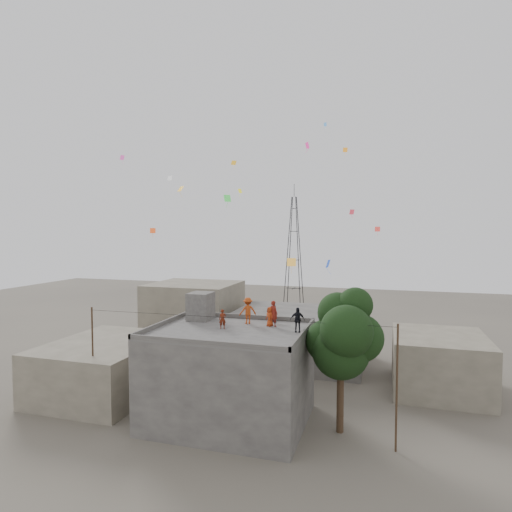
{
  "coord_description": "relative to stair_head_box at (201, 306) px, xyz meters",
  "views": [
    {
      "loc": [
        9.71,
        -26.07,
        12.59
      ],
      "look_at": [
        1.65,
        0.62,
        10.99
      ],
      "focal_mm": 30.0,
      "sensor_mm": 36.0,
      "label": 1
    }
  ],
  "objects": [
    {
      "name": "person_red_adult",
      "position": [
        5.7,
        -0.62,
        -0.12
      ],
      "size": [
        0.76,
        0.65,
        1.77
      ],
      "primitive_type": "imported",
      "rotation": [
        0.0,
        0.0,
        2.72
      ],
      "color": "maroon",
      "rests_on": "main_building"
    },
    {
      "name": "person_orange_adult",
      "position": [
        3.76,
        -0.35,
        -0.07
      ],
      "size": [
        1.38,
        1.21,
        1.85
      ],
      "primitive_type": "imported",
      "rotation": [
        0.0,
        0.0,
        -2.6
      ],
      "color": "#AC3E13",
      "rests_on": "main_building"
    },
    {
      "name": "neighbor_northwest",
      "position": [
        -6.8,
        13.4,
        -3.6
      ],
      "size": [
        9.0,
        8.0,
        7.0
      ],
      "primitive_type": "cube",
      "color": "#676152",
      "rests_on": "ground"
    },
    {
      "name": "neighbor_east",
      "position": [
        17.2,
        7.4,
        -4.9
      ],
      "size": [
        7.0,
        8.0,
        4.4
      ],
      "primitive_type": "cube",
      "color": "#676152",
      "rests_on": "ground"
    },
    {
      "name": "neighbor_west",
      "position": [
        -7.8,
        -0.6,
        -5.1
      ],
      "size": [
        8.0,
        10.0,
        4.0
      ],
      "primitive_type": "cube",
      "color": "#676152",
      "rests_on": "ground"
    },
    {
      "name": "stair_head_box",
      "position": [
        0.0,
        0.0,
        0.0
      ],
      "size": [
        1.6,
        1.8,
        2.0
      ],
      "primitive_type": "cube",
      "color": "#454340",
      "rests_on": "main_building"
    },
    {
      "name": "person_dark_child",
      "position": [
        5.38,
        0.73,
        -0.38
      ],
      "size": [
        0.76,
        0.75,
        1.23
      ],
      "primitive_type": "imported",
      "rotation": [
        0.0,
        0.0,
        2.38
      ],
      "color": "black",
      "rests_on": "main_building"
    },
    {
      "name": "ground",
      "position": [
        3.2,
        -2.6,
        -7.1
      ],
      "size": [
        140.0,
        140.0,
        0.0
      ],
      "primitive_type": "plane",
      "color": "#4F4941",
      "rests_on": "ground"
    },
    {
      "name": "neighbor_north",
      "position": [
        5.2,
        11.4,
        -4.6
      ],
      "size": [
        12.0,
        9.0,
        5.0
      ],
      "primitive_type": "cube",
      "color": "#454340",
      "rests_on": "ground"
    },
    {
      "name": "person_dark_adult",
      "position": [
        7.6,
        -1.82,
        -0.2
      ],
      "size": [
        0.99,
        0.55,
        1.6
      ],
      "primitive_type": "imported",
      "rotation": [
        0.0,
        0.0,
        0.17
      ],
      "color": "black",
      "rests_on": "main_building"
    },
    {
      "name": "kites",
      "position": [
        3.35,
        4.02,
        8.27
      ],
      "size": [
        19.85,
        14.9,
        12.94
      ],
      "color": "#DC4817",
      "rests_on": "ground"
    },
    {
      "name": "person_red_child",
      "position": [
        2.62,
        -2.31,
        -0.35
      ],
      "size": [
        0.55,
        0.45,
        1.29
      ],
      "primitive_type": "imported",
      "rotation": [
        0.0,
        0.0,
        0.35
      ],
      "color": "#63200F",
      "rests_on": "main_building"
    },
    {
      "name": "utility_line",
      "position": [
        3.7,
        -3.85,
        -3.27
      ],
      "size": [
        20.12,
        0.62,
        7.4
      ],
      "color": "black",
      "rests_on": "ground"
    },
    {
      "name": "transmission_tower",
      "position": [
        -0.8,
        37.4,
        1.97
      ],
      "size": [
        2.97,
        2.97,
        20.01
      ],
      "color": "black",
      "rests_on": "ground"
    },
    {
      "name": "main_building",
      "position": [
        3.2,
        -2.6,
        -4.05
      ],
      "size": [
        10.0,
        8.0,
        6.1
      ],
      "color": "#454340",
      "rests_on": "ground"
    },
    {
      "name": "person_orange_child",
      "position": [
        5.43,
        -0.63,
        -0.34
      ],
      "size": [
        0.77,
        0.72,
        1.33
      ],
      "primitive_type": "imported",
      "rotation": [
        0.0,
        0.0,
        -0.64
      ],
      "color": "#B53A14",
      "rests_on": "main_building"
    },
    {
      "name": "parapet",
      "position": [
        3.2,
        -2.6,
        -0.85
      ],
      "size": [
        10.0,
        8.0,
        0.3
      ],
      "color": "#454340",
      "rests_on": "main_building"
    },
    {
      "name": "tree",
      "position": [
        10.57,
        -2.0,
        -1.0
      ],
      "size": [
        4.9,
        4.6,
        9.1
      ],
      "color": "black",
      "rests_on": "ground"
    }
  ]
}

